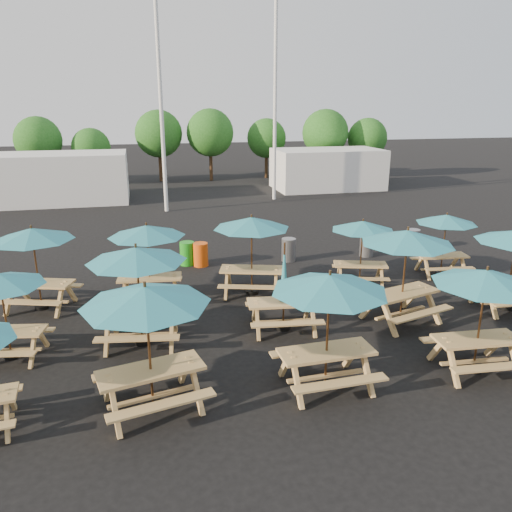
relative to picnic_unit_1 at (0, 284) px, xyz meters
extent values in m
plane|color=black|center=(6.43, 1.43, -1.79)|extent=(120.00, 120.00, 0.00)
cube|color=tan|center=(0.00, 0.00, -1.13)|extent=(1.70, 0.91, 0.05)
cube|color=tan|center=(0.11, 0.58, -1.39)|extent=(1.62, 0.51, 0.04)
cylinder|color=black|center=(0.00, 0.00, -1.74)|extent=(0.32, 0.32, 0.09)
cylinder|color=brown|center=(0.00, 0.00, -0.76)|extent=(0.04, 0.04, 2.06)
cube|color=tan|center=(0.19, 2.87, -1.03)|extent=(1.98, 1.25, 0.06)
cube|color=tan|center=(-0.02, 2.22, -1.33)|extent=(1.84, 0.81, 0.04)
cube|color=tan|center=(0.39, 3.52, -1.33)|extent=(1.84, 0.81, 0.04)
cylinder|color=black|center=(0.19, 2.87, -1.74)|extent=(0.37, 0.37, 0.10)
cylinder|color=brown|center=(0.19, 2.87, -0.61)|extent=(0.05, 0.05, 2.36)
cone|color=teal|center=(0.19, 2.87, 0.39)|extent=(2.79, 2.79, 0.33)
cube|color=tan|center=(3.09, -2.73, -0.99)|extent=(2.08, 1.18, 0.07)
cube|color=tan|center=(3.25, -3.43, -1.30)|extent=(1.97, 0.70, 0.04)
cube|color=tan|center=(2.93, -2.03, -1.30)|extent=(1.97, 0.70, 0.04)
cylinder|color=black|center=(3.09, -2.73, -1.73)|extent=(0.39, 0.39, 0.11)
cylinder|color=brown|center=(3.09, -2.73, -0.54)|extent=(0.05, 0.05, 2.50)
cone|color=teal|center=(3.09, -2.73, 0.51)|extent=(2.81, 2.81, 0.35)
cube|color=tan|center=(2.94, 0.03, -1.00)|extent=(2.01, 1.04, 0.06)
cube|color=tan|center=(2.82, -0.66, -1.31)|extent=(1.93, 0.57, 0.04)
cube|color=tan|center=(3.05, 0.73, -1.31)|extent=(1.93, 0.57, 0.04)
cylinder|color=black|center=(2.94, 0.03, -1.74)|extent=(0.38, 0.38, 0.11)
cylinder|color=brown|center=(2.94, 0.03, -0.56)|extent=(0.05, 0.05, 2.45)
cone|color=teal|center=(2.94, 0.03, 0.47)|extent=(2.64, 2.64, 0.34)
cube|color=tan|center=(3.22, 2.71, -1.04)|extent=(1.87, 0.89, 0.06)
cube|color=tan|center=(3.15, 2.05, -1.34)|extent=(1.83, 0.44, 0.04)
cube|color=tan|center=(3.29, 3.37, -1.34)|extent=(1.83, 0.44, 0.04)
cylinder|color=black|center=(3.22, 2.71, -1.74)|extent=(0.36, 0.36, 0.10)
cylinder|color=brown|center=(3.22, 2.71, -0.63)|extent=(0.04, 0.04, 2.31)
cone|color=teal|center=(3.22, 2.71, 0.34)|extent=(2.39, 2.39, 0.32)
cube|color=tan|center=(6.56, -2.76, -1.00)|extent=(1.95, 0.82, 0.06)
cube|color=tan|center=(6.59, -3.46, -1.31)|extent=(1.93, 0.34, 0.04)
cube|color=tan|center=(6.53, -2.06, -1.31)|extent=(1.93, 0.34, 0.04)
cylinder|color=black|center=(6.56, -2.76, -1.74)|extent=(0.38, 0.38, 0.11)
cylinder|color=brown|center=(6.56, -2.76, -0.56)|extent=(0.05, 0.05, 2.45)
cone|color=teal|center=(6.56, -2.76, 0.47)|extent=(2.40, 2.40, 0.34)
cube|color=tan|center=(6.47, 0.03, -1.04)|extent=(1.88, 0.91, 0.06)
cube|color=tan|center=(6.40, -0.63, -1.34)|extent=(1.83, 0.46, 0.04)
cube|color=tan|center=(6.55, 0.69, -1.34)|extent=(1.83, 0.46, 0.04)
cylinder|color=black|center=(6.47, 0.03, -1.74)|extent=(0.36, 0.36, 0.10)
cylinder|color=brown|center=(6.47, 0.03, -0.63)|extent=(0.04, 0.04, 2.31)
cone|color=teal|center=(6.47, 0.03, -0.23)|extent=(0.22, 0.22, 1.51)
cube|color=tan|center=(6.23, 2.65, -1.02)|extent=(2.01, 1.24, 0.06)
cube|color=tan|center=(6.03, 1.99, -1.32)|extent=(1.88, 0.79, 0.04)
cube|color=tan|center=(6.43, 3.31, -1.32)|extent=(1.88, 0.79, 0.04)
cylinder|color=black|center=(6.23, 2.65, -1.74)|extent=(0.38, 0.38, 0.10)
cylinder|color=brown|center=(6.23, 2.65, -0.59)|extent=(0.05, 0.05, 2.40)
cone|color=teal|center=(6.23, 2.65, 0.43)|extent=(2.82, 2.82, 0.33)
cube|color=tan|center=(9.93, -2.90, -1.04)|extent=(1.87, 0.84, 0.06)
cube|color=tan|center=(9.88, -3.57, -1.33)|extent=(1.84, 0.39, 0.04)
cube|color=tan|center=(9.98, -2.24, -1.33)|extent=(1.84, 0.39, 0.04)
cylinder|color=black|center=(9.93, -2.90, -1.74)|extent=(0.37, 0.37, 0.10)
cylinder|color=brown|center=(9.93, -2.90, -0.62)|extent=(0.04, 0.04, 2.33)
cone|color=teal|center=(9.93, -2.90, 0.36)|extent=(2.35, 2.35, 0.32)
cube|color=tan|center=(9.64, -0.22, -0.98)|extent=(2.11, 1.28, 0.07)
cube|color=tan|center=(9.83, -0.91, -1.29)|extent=(1.98, 0.80, 0.04)
cube|color=tan|center=(9.44, 0.48, -1.29)|extent=(1.98, 0.80, 0.04)
cylinder|color=black|center=(9.64, -0.22, -1.73)|extent=(0.40, 0.40, 0.11)
cylinder|color=brown|center=(9.64, -0.22, -0.53)|extent=(0.05, 0.05, 2.53)
cone|color=teal|center=(9.64, -0.22, 0.54)|extent=(2.93, 2.93, 0.35)
cube|color=tan|center=(9.76, 2.63, -1.11)|extent=(1.76, 1.09, 0.05)
cube|color=tan|center=(9.58, 2.05, -1.38)|extent=(1.64, 0.70, 0.04)
cube|color=tan|center=(9.93, 3.21, -1.38)|extent=(1.64, 0.70, 0.04)
cylinder|color=black|center=(9.76, 2.63, -1.74)|extent=(0.33, 0.33, 0.09)
cylinder|color=brown|center=(9.76, 2.63, -0.74)|extent=(0.04, 0.04, 2.11)
cone|color=teal|center=(9.76, 2.63, 0.15)|extent=(2.47, 2.47, 0.29)
cube|color=tan|center=(12.96, -0.14, -1.04)|extent=(1.84, 0.79, 0.06)
cube|color=tan|center=(12.99, 0.52, -1.34)|extent=(1.82, 0.34, 0.04)
cylinder|color=black|center=(12.96, -0.14, -1.74)|extent=(0.36, 0.36, 0.10)
cylinder|color=brown|center=(12.96, -0.14, -0.63)|extent=(0.04, 0.04, 2.31)
cube|color=tan|center=(12.85, 2.91, -1.12)|extent=(1.70, 0.83, 0.05)
cube|color=tan|center=(12.78, 2.31, -1.38)|extent=(1.65, 0.42, 0.04)
cube|color=tan|center=(12.92, 3.50, -1.38)|extent=(1.65, 0.42, 0.04)
cylinder|color=black|center=(12.85, 2.91, -1.74)|extent=(0.33, 0.33, 0.09)
cylinder|color=brown|center=(12.85, 2.91, -0.74)|extent=(0.04, 0.04, 2.09)
cone|color=teal|center=(12.85, 2.91, 0.14)|extent=(2.19, 2.19, 0.29)
cylinder|color=#1D971B|center=(4.61, 5.93, -1.37)|extent=(0.52, 0.52, 0.84)
cylinder|color=#E94E0D|center=(5.06, 5.69, -1.37)|extent=(0.52, 0.52, 0.84)
cylinder|color=gray|center=(8.27, 5.56, -1.37)|extent=(0.52, 0.52, 0.84)
cylinder|color=gray|center=(11.32, 5.46, -1.37)|extent=(0.52, 0.52, 0.84)
cylinder|color=gray|center=(13.41, 5.75, -1.37)|extent=(0.52, 0.52, 0.84)
cylinder|color=silver|center=(4.43, 15.43, 4.21)|extent=(0.20, 0.20, 12.00)
cylinder|color=silver|center=(10.93, 17.43, 4.21)|extent=(0.20, 0.20, 12.00)
cube|color=silver|center=(-1.57, 19.43, -0.39)|extent=(8.00, 4.00, 2.80)
cube|color=silver|center=(15.43, 20.43, -0.49)|extent=(7.00, 4.00, 2.60)
cylinder|color=#382314|center=(-3.31, 25.33, -0.72)|extent=(0.24, 0.24, 2.14)
sphere|color=#1E5919|center=(-3.31, 25.33, 1.37)|extent=(3.11, 3.11, 3.11)
cylinder|color=#382314|center=(0.04, 25.08, -0.90)|extent=(0.24, 0.24, 1.78)
sphere|color=#1E5919|center=(0.04, 25.08, 0.85)|extent=(2.59, 2.59, 2.59)
cylinder|color=#382314|center=(4.68, 26.14, -0.63)|extent=(0.24, 0.24, 2.31)
sphere|color=#1E5919|center=(4.68, 26.14, 1.62)|extent=(3.36, 3.36, 3.36)
cylinder|color=#382314|center=(8.33, 25.69, -0.62)|extent=(0.24, 0.24, 2.35)
sphere|color=#1E5919|center=(8.33, 25.69, 1.68)|extent=(3.41, 3.41, 3.41)
cylinder|color=#382314|center=(12.65, 26.10, -0.78)|extent=(0.24, 0.24, 2.02)
sphere|color=#1E5919|center=(12.65, 26.10, 1.19)|extent=(2.94, 2.94, 2.94)
cylinder|color=#382314|center=(16.66, 24.32, -0.63)|extent=(0.24, 0.24, 2.32)
sphere|color=#1E5919|center=(16.66, 24.32, 1.65)|extent=(3.38, 3.38, 3.38)
cylinder|color=#382314|center=(20.06, 24.35, -0.77)|extent=(0.24, 0.24, 2.03)
sphere|color=#1E5919|center=(20.06, 24.35, 1.21)|extent=(2.95, 2.95, 2.95)
camera|label=1|loc=(3.13, -11.21, 3.81)|focal=35.00mm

